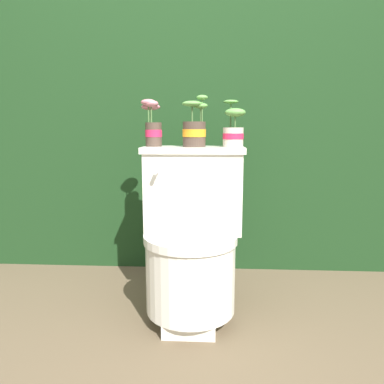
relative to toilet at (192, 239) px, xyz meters
name	(u,v)px	position (x,y,z in m)	size (l,w,h in m)	color
ground_plane	(190,317)	(-0.01, -0.06, -0.37)	(12.00, 12.00, 0.00)	brown
hedge_backdrop	(199,136)	(-0.01, 1.00, 0.46)	(3.86, 0.86, 1.65)	#193819
toilet	(192,239)	(0.00, 0.00, 0.00)	(0.50, 0.57, 0.80)	silver
potted_plant_left	(153,125)	(-0.20, 0.17, 0.53)	(0.10, 0.09, 0.23)	#47382D
potted_plant_midleft	(194,129)	(0.01, 0.14, 0.51)	(0.13, 0.11, 0.25)	#47382D
potted_plant_middle	(233,131)	(0.19, 0.14, 0.50)	(0.11, 0.11, 0.23)	beige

